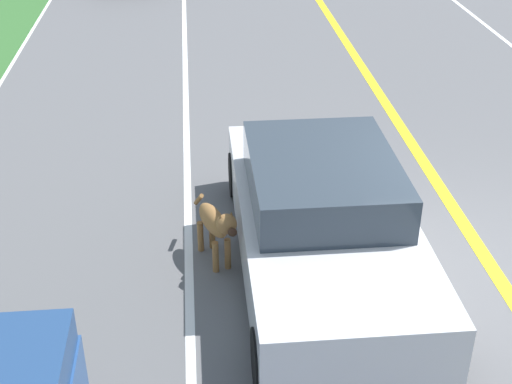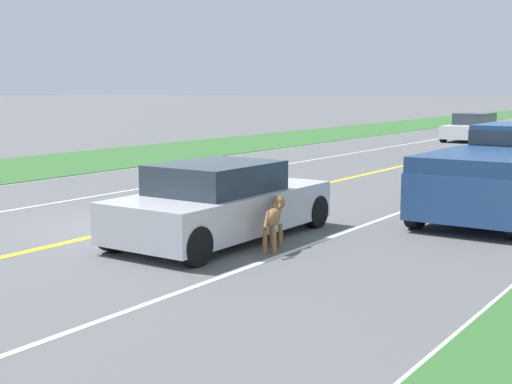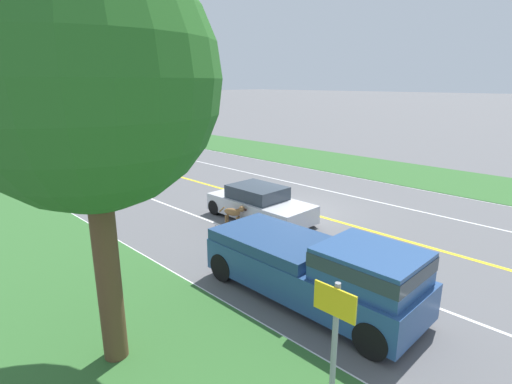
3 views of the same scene
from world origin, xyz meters
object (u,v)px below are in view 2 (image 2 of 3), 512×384
(dog, at_px, (274,217))
(pickup_truck, at_px, (505,170))
(ego_car, at_px, (221,203))
(oncoming_car, at_px, (473,128))

(dog, xyz_separation_m, pickup_truck, (2.16, 5.46, 0.38))
(ego_car, relative_size, pickup_truck, 0.78)
(pickup_truck, bearing_deg, ego_car, -122.36)
(dog, distance_m, oncoming_car, 26.22)
(ego_car, xyz_separation_m, oncoming_car, (-3.67, 25.61, 0.01))
(dog, distance_m, pickup_truck, 5.88)
(pickup_truck, bearing_deg, dog, -111.62)
(ego_car, relative_size, oncoming_car, 0.93)
(ego_car, bearing_deg, oncoming_car, 98.16)
(pickup_truck, relative_size, oncoming_car, 1.19)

